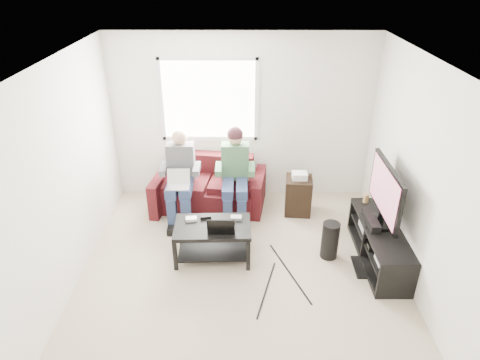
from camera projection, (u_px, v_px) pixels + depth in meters
name	position (u px, v px, depth m)	size (l,w,h in m)	color
floor	(241.00, 283.00, 5.19)	(4.50, 4.50, 0.00)	#BBB091
ceiling	(242.00, 68.00, 3.98)	(4.50, 4.50, 0.00)	white
wall_back	(242.00, 119.00, 6.57)	(4.50, 4.50, 0.00)	silver
wall_left	(56.00, 189.00, 4.60)	(4.50, 4.50, 0.00)	silver
wall_right	(428.00, 191.00, 4.57)	(4.50, 4.50, 0.00)	silver
window	(209.00, 100.00, 6.42)	(1.48, 0.04, 1.28)	white
sofa	(210.00, 189.00, 6.66)	(1.78, 0.97, 0.79)	#441116
person_left	(180.00, 173.00, 6.22)	(0.40, 0.71, 1.32)	navy
person_right	(235.00, 169.00, 6.21)	(0.40, 0.71, 1.36)	navy
laptop_silver	(178.00, 183.00, 6.02)	(0.32, 0.22, 0.24)	silver
coffee_table	(213.00, 234.00, 5.49)	(0.99, 0.62, 0.49)	black
laptop_black	(221.00, 221.00, 5.31)	(0.34, 0.24, 0.24)	black
controller_a	(191.00, 219.00, 5.53)	(0.14, 0.09, 0.04)	silver
controller_b	(206.00, 216.00, 5.58)	(0.14, 0.09, 0.04)	black
controller_c	(236.00, 218.00, 5.55)	(0.14, 0.09, 0.04)	gray
tv_stand	(379.00, 245.00, 5.50)	(0.45, 1.49, 0.49)	black
tv	(385.00, 192.00, 5.25)	(0.12, 1.10, 0.81)	black
soundbar	(371.00, 220.00, 5.44)	(0.12, 0.50, 0.10)	black
drink_cup	(366.00, 198.00, 5.90)	(0.08, 0.08, 0.12)	#AD804A
console_white	(389.00, 261.00, 5.12)	(0.30, 0.22, 0.06)	silver
console_grey	(373.00, 227.00, 5.73)	(0.34, 0.26, 0.08)	gray
console_black	(381.00, 243.00, 5.42)	(0.38, 0.30, 0.07)	black
subwoofer	(330.00, 240.00, 5.54)	(0.22, 0.22, 0.51)	black
keyboard_floor	(359.00, 267.00, 5.44)	(0.14, 0.43, 0.02)	black
end_table	(298.00, 195.00, 6.50)	(0.39, 0.39, 0.68)	black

